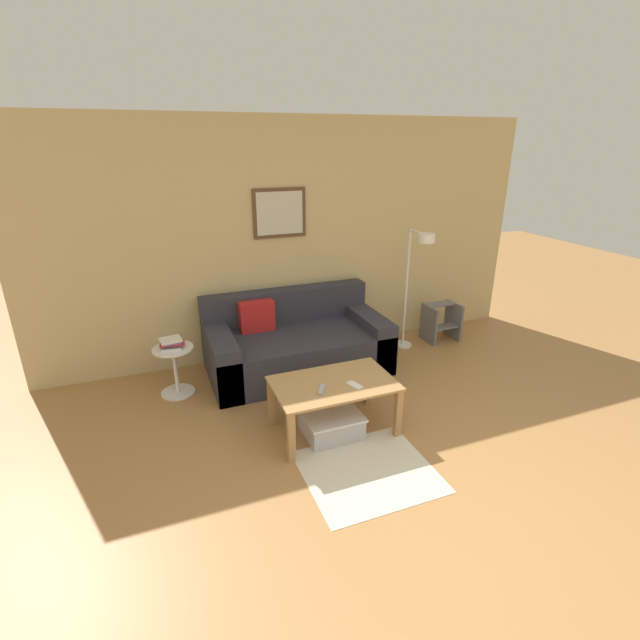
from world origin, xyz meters
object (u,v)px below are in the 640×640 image
(coffee_table, at_px, (334,391))
(book_stack, at_px, (172,343))
(side_table, at_px, (175,366))
(storage_bin, at_px, (331,423))
(remote_control, at_px, (322,389))
(step_stool, at_px, (441,321))
(couch, at_px, (296,345))
(cell_phone, at_px, (355,385))
(floor_lamp, at_px, (417,272))

(coffee_table, height_order, book_stack, book_stack)
(coffee_table, bearing_deg, side_table, 136.59)
(storage_bin, xyz_separation_m, book_stack, (-1.14, 1.16, 0.43))
(book_stack, bearing_deg, remote_control, -49.15)
(book_stack, distance_m, step_stool, 3.16)
(step_stool, bearing_deg, side_table, -177.01)
(storage_bin, height_order, remote_control, remote_control)
(book_stack, xyz_separation_m, remote_control, (1.04, -1.20, -0.07))
(storage_bin, xyz_separation_m, side_table, (-1.13, 1.16, 0.19))
(couch, bearing_deg, remote_control, -99.19)
(cell_phone, bearing_deg, side_table, 117.60)
(side_table, xyz_separation_m, book_stack, (-0.01, 0.00, 0.24))
(floor_lamp, distance_m, book_stack, 2.66)
(remote_control, bearing_deg, book_stack, 161.15)
(coffee_table, relative_size, cell_phone, 7.14)
(floor_lamp, xyz_separation_m, book_stack, (-2.63, 0.01, -0.43))
(side_table, relative_size, book_stack, 2.03)
(floor_lamp, relative_size, remote_control, 9.33)
(cell_phone, bearing_deg, floor_lamp, 23.30)
(coffee_table, bearing_deg, couch, 86.80)
(couch, relative_size, coffee_table, 1.85)
(couch, distance_m, coffee_table, 1.19)
(floor_lamp, distance_m, cell_phone, 1.85)
(floor_lamp, bearing_deg, couch, 176.55)
(storage_bin, bearing_deg, book_stack, 134.37)
(book_stack, relative_size, remote_control, 1.59)
(book_stack, relative_size, cell_phone, 1.70)
(remote_control, bearing_deg, floor_lamp, 67.21)
(floor_lamp, bearing_deg, storage_bin, -142.26)
(cell_phone, bearing_deg, couch, 73.68)
(step_stool, bearing_deg, couch, -177.41)
(floor_lamp, bearing_deg, remote_control, -143.09)
(storage_bin, bearing_deg, side_table, 134.36)
(floor_lamp, xyz_separation_m, remote_control, (-1.59, -1.19, -0.50))
(side_table, bearing_deg, step_stool, 2.99)
(floor_lamp, relative_size, side_table, 2.90)
(remote_control, distance_m, cell_phone, 0.28)
(couch, bearing_deg, cell_phone, -86.76)
(storage_bin, height_order, step_stool, step_stool)
(floor_lamp, distance_m, side_table, 2.70)
(floor_lamp, relative_size, step_stool, 3.10)
(book_stack, relative_size, step_stool, 0.53)
(floor_lamp, height_order, side_table, floor_lamp)
(floor_lamp, xyz_separation_m, cell_phone, (-1.31, -1.21, -0.50))
(coffee_table, distance_m, side_table, 1.62)
(couch, xyz_separation_m, side_table, (-1.24, -0.08, 0.01))
(couch, relative_size, book_stack, 7.75)
(cell_phone, xyz_separation_m, step_stool, (1.83, 1.38, -0.21))
(side_table, bearing_deg, storage_bin, -45.64)
(couch, relative_size, remote_control, 12.30)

